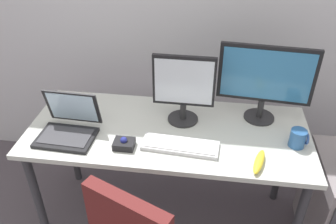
{
  "coord_description": "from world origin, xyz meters",
  "views": [
    {
      "loc": [
        0.22,
        -1.59,
        1.95
      ],
      "look_at": [
        0.0,
        0.0,
        0.88
      ],
      "focal_mm": 37.26,
      "sensor_mm": 36.0,
      "label": 1
    }
  ],
  "objects_px": {
    "trackball_mouse": "(124,144)",
    "keyboard": "(180,145)",
    "monitor_main": "(266,79)",
    "coffee_mug": "(298,138)",
    "banana": "(259,162)",
    "monitor_side": "(184,87)",
    "laptop": "(69,126)"
  },
  "relations": [
    {
      "from": "monitor_side",
      "to": "trackball_mouse",
      "type": "bearing_deg",
      "value": -134.16
    },
    {
      "from": "keyboard",
      "to": "coffee_mug",
      "type": "height_order",
      "value": "coffee_mug"
    },
    {
      "from": "trackball_mouse",
      "to": "monitor_main",
      "type": "bearing_deg",
      "value": 26.91
    },
    {
      "from": "laptop",
      "to": "keyboard",
      "type": "bearing_deg",
      "value": -3.15
    },
    {
      "from": "keyboard",
      "to": "banana",
      "type": "height_order",
      "value": "banana"
    },
    {
      "from": "coffee_mug",
      "to": "keyboard",
      "type": "bearing_deg",
      "value": -170.96
    },
    {
      "from": "monitor_side",
      "to": "keyboard",
      "type": "relative_size",
      "value": 0.99
    },
    {
      "from": "trackball_mouse",
      "to": "coffee_mug",
      "type": "relative_size",
      "value": 1.09
    },
    {
      "from": "keyboard",
      "to": "coffee_mug",
      "type": "bearing_deg",
      "value": 9.04
    },
    {
      "from": "monitor_side",
      "to": "keyboard",
      "type": "height_order",
      "value": "monitor_side"
    },
    {
      "from": "monitor_main",
      "to": "banana",
      "type": "bearing_deg",
      "value": -94.59
    },
    {
      "from": "monitor_side",
      "to": "laptop",
      "type": "distance_m",
      "value": 0.68
    },
    {
      "from": "trackball_mouse",
      "to": "banana",
      "type": "bearing_deg",
      "value": -3.7
    },
    {
      "from": "keyboard",
      "to": "laptop",
      "type": "bearing_deg",
      "value": 176.85
    },
    {
      "from": "monitor_side",
      "to": "coffee_mug",
      "type": "xyz_separation_m",
      "value": [
        0.63,
        -0.16,
        -0.18
      ]
    },
    {
      "from": "coffee_mug",
      "to": "banana",
      "type": "distance_m",
      "value": 0.28
    },
    {
      "from": "monitor_main",
      "to": "monitor_side",
      "type": "bearing_deg",
      "value": -169.99
    },
    {
      "from": "trackball_mouse",
      "to": "keyboard",
      "type": "bearing_deg",
      "value": 7.05
    },
    {
      "from": "laptop",
      "to": "coffee_mug",
      "type": "xyz_separation_m",
      "value": [
        1.25,
        0.06,
        -0.0
      ]
    },
    {
      "from": "monitor_side",
      "to": "laptop",
      "type": "height_order",
      "value": "monitor_side"
    },
    {
      "from": "monitor_main",
      "to": "trackball_mouse",
      "type": "distance_m",
      "value": 0.86
    },
    {
      "from": "trackball_mouse",
      "to": "coffee_mug",
      "type": "height_order",
      "value": "coffee_mug"
    },
    {
      "from": "banana",
      "to": "monitor_side",
      "type": "bearing_deg",
      "value": 140.84
    },
    {
      "from": "coffee_mug",
      "to": "monitor_main",
      "type": "bearing_deg",
      "value": 127.03
    },
    {
      "from": "keyboard",
      "to": "coffee_mug",
      "type": "distance_m",
      "value": 0.63
    },
    {
      "from": "monitor_main",
      "to": "keyboard",
      "type": "bearing_deg",
      "value": -142.5
    },
    {
      "from": "monitor_main",
      "to": "coffee_mug",
      "type": "relative_size",
      "value": 5.28
    },
    {
      "from": "monitor_main",
      "to": "keyboard",
      "type": "xyz_separation_m",
      "value": [
        -0.44,
        -0.34,
        -0.26
      ]
    },
    {
      "from": "monitor_main",
      "to": "trackball_mouse",
      "type": "xyz_separation_m",
      "value": [
        -0.74,
        -0.37,
        -0.25
      ]
    },
    {
      "from": "keyboard",
      "to": "monitor_main",
      "type": "bearing_deg",
      "value": 37.5
    },
    {
      "from": "coffee_mug",
      "to": "banana",
      "type": "relative_size",
      "value": 0.53
    },
    {
      "from": "monitor_main",
      "to": "coffee_mug",
      "type": "xyz_separation_m",
      "value": [
        0.18,
        -0.24,
        -0.22
      ]
    }
  ]
}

